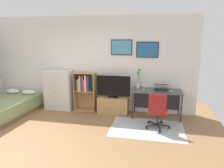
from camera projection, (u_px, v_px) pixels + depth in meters
ground_plane at (50, 148)px, 4.00m from camera, size 7.20×7.20×0.00m
wall_back_with_posters at (89, 64)px, 6.03m from camera, size 6.12×0.09×2.70m
area_rug at (147, 128)px, 4.86m from camera, size 1.70×1.20×0.01m
bed at (5, 107)px, 5.73m from camera, size 1.36×1.97×0.55m
dresser at (59, 90)px, 6.11m from camera, size 0.80×0.46×1.17m
bookshelf at (84, 88)px, 5.99m from camera, size 0.62×0.30×1.12m
tv_stand at (113, 105)px, 5.86m from camera, size 0.85×0.41×0.46m
television at (113, 87)px, 5.73m from camera, size 0.95×0.16×0.62m
desk at (157, 95)px, 5.53m from camera, size 1.27×0.59×0.74m
office_chair at (158, 110)px, 4.75m from camera, size 0.57×0.58×0.86m
laptop at (161, 87)px, 5.47m from camera, size 0.37×0.40×0.16m
computer_mouse at (171, 91)px, 5.29m from camera, size 0.06×0.10×0.03m
bamboo_vase at (138, 79)px, 5.63m from camera, size 0.10×0.09×0.53m
wine_glass at (144, 85)px, 5.43m from camera, size 0.07×0.07×0.18m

